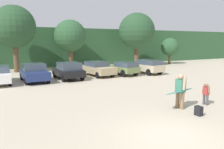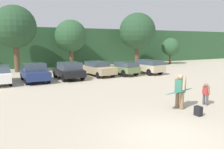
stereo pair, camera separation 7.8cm
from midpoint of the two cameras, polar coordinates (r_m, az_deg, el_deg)
ground_plane at (r=8.82m, az=14.31°, el=-14.82°), size 120.00×120.00×0.00m
hillside_ridge at (r=36.88m, az=-18.52°, el=6.73°), size 108.00×12.00×5.28m
tree_left at (r=27.41m, az=-23.36°, el=11.01°), size 4.68×4.68×7.38m
tree_center_right at (r=29.49m, az=-10.33°, el=9.58°), size 4.05×4.05×6.17m
tree_center at (r=31.90m, az=6.54°, el=10.82°), size 5.02×5.02×7.35m
tree_ridge_back at (r=35.52m, az=14.73°, el=6.76°), size 2.72×2.72×3.97m
parked_car_navy at (r=20.49m, az=-18.95°, el=0.49°), size 2.07×4.12×1.56m
parked_car_black at (r=20.93m, az=-10.83°, el=1.04°), size 2.11×4.05×1.57m
parked_car_tan at (r=22.59m, az=-3.51°, el=1.57°), size 2.46×4.39×1.44m
parked_car_olive_green at (r=23.18m, az=2.87°, el=1.73°), size 2.31×4.24×1.37m
parked_car_champagne at (r=24.42m, az=8.87°, el=2.12°), size 2.23×4.44×1.50m
person_adult at (r=12.04m, az=17.07°, el=-3.56°), size 0.35×0.68×1.81m
person_child at (r=13.26m, az=22.87°, el=-4.33°), size 0.23×0.52×1.19m
surfboard_teal at (r=12.13m, az=16.95°, el=-4.12°), size 2.44×1.21×0.28m
backpack_dropped at (r=11.37m, az=21.23°, el=-8.62°), size 0.24×0.34×0.45m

